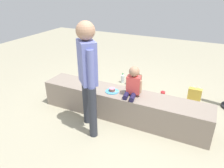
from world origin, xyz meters
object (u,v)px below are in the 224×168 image
at_px(gift_bag, 194,96).
at_px(handbag_brown_canvas, 135,80).
at_px(water_bottle_far_side, 91,90).
at_px(child_seated, 133,83).
at_px(cake_plate, 112,90).
at_px(water_bottle_near_gift, 123,78).
at_px(party_cup_red, 163,94).
at_px(adult_standing, 88,69).
at_px(handbag_black_leather, 116,96).

distance_m(gift_bag, handbag_brown_canvas, 1.29).
xyz_separation_m(gift_bag, water_bottle_far_side, (-1.94, -0.51, -0.07)).
xyz_separation_m(child_seated, cake_plate, (-0.35, -0.03, -0.19)).
relative_size(gift_bag, water_bottle_near_gift, 1.54).
distance_m(water_bottle_near_gift, handbag_brown_canvas, 0.30).
relative_size(cake_plate, handbag_brown_canvas, 0.62).
bearing_deg(cake_plate, party_cup_red, 59.77).
xyz_separation_m(child_seated, gift_bag, (0.86, 1.01, -0.52)).
bearing_deg(gift_bag, handbag_brown_canvas, 169.32).
bearing_deg(party_cup_red, child_seated, -104.76).
height_order(gift_bag, water_bottle_near_gift, gift_bag).
bearing_deg(gift_bag, water_bottle_near_gift, 170.77).
relative_size(party_cup_red, handbag_brown_canvas, 0.27).
xyz_separation_m(adult_standing, water_bottle_far_side, (-0.58, 1.00, -0.90)).
distance_m(cake_plate, party_cup_red, 1.30).
relative_size(cake_plate, handbag_black_leather, 0.72).
bearing_deg(handbag_brown_canvas, water_bottle_far_side, -131.59).
distance_m(child_seated, party_cup_red, 1.23).
distance_m(child_seated, cake_plate, 0.40).
xyz_separation_m(cake_plate, party_cup_red, (0.62, 1.06, -0.43)).
height_order(cake_plate, handbag_brown_canvas, cake_plate).
distance_m(child_seated, adult_standing, 0.77).
height_order(party_cup_red, handbag_brown_canvas, handbag_brown_canvas).
height_order(cake_plate, gift_bag, cake_plate).
relative_size(water_bottle_far_side, handbag_brown_canvas, 0.54).
bearing_deg(gift_bag, handbag_black_leather, -156.88).
bearing_deg(child_seated, handbag_brown_canvas, 108.07).
xyz_separation_m(child_seated, water_bottle_far_side, (-1.08, 0.50, -0.58)).
bearing_deg(handbag_brown_canvas, handbag_black_leather, -95.69).
relative_size(adult_standing, gift_bag, 4.70).
bearing_deg(water_bottle_far_side, water_bottle_near_gift, 64.54).
bearing_deg(handbag_black_leather, party_cup_red, 37.89).
distance_m(cake_plate, water_bottle_near_gift, 1.40).
xyz_separation_m(cake_plate, water_bottle_near_gift, (-0.37, 1.30, -0.37)).
height_order(gift_bag, handbag_brown_canvas, handbag_brown_canvas).
xyz_separation_m(adult_standing, gift_bag, (1.36, 1.51, -0.84)).
bearing_deg(gift_bag, child_seated, -130.33).
distance_m(child_seated, handbag_black_leather, 0.87).
bearing_deg(handbag_brown_canvas, adult_standing, -92.81).
distance_m(party_cup_red, handbag_brown_canvas, 0.72).
bearing_deg(water_bottle_far_side, gift_bag, 14.86).
bearing_deg(handbag_brown_canvas, child_seated, -71.93).
bearing_deg(gift_bag, cake_plate, -139.15).
xyz_separation_m(gift_bag, party_cup_red, (-0.59, 0.02, -0.10)).
relative_size(child_seated, handbag_brown_canvas, 1.34).
height_order(child_seated, adult_standing, adult_standing).
height_order(child_seated, water_bottle_far_side, child_seated).
bearing_deg(water_bottle_near_gift, party_cup_red, -13.71).
height_order(child_seated, handbag_black_leather, child_seated).
bearing_deg(water_bottle_near_gift, handbag_brown_canvas, -3.06).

